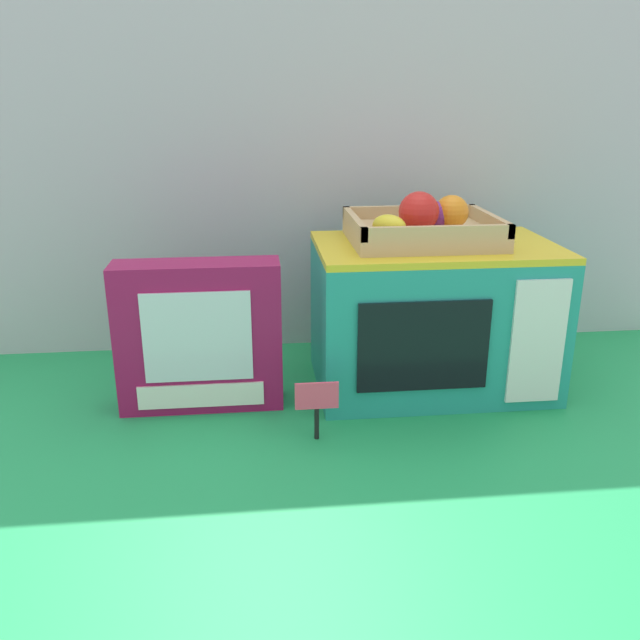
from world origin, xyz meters
name	(u,v)px	position (x,y,z in m)	size (l,w,h in m)	color
ground_plane	(324,396)	(0.00, 0.00, 0.00)	(1.70, 1.70, 0.00)	#219E54
display_back_panel	(308,175)	(0.00, 0.29, 0.37)	(1.61, 0.03, 0.74)	#B7BABF
toy_microwave	(432,316)	(0.21, 0.04, 0.14)	(0.43, 0.28, 0.27)	teal
food_groups_crate	(424,227)	(0.19, 0.05, 0.30)	(0.26, 0.22, 0.10)	tan
cookie_set_box	(199,336)	(-0.22, -0.01, 0.13)	(0.28, 0.08, 0.26)	#99144C
price_sign	(317,402)	(-0.03, -0.16, 0.07)	(0.07, 0.01, 0.10)	black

